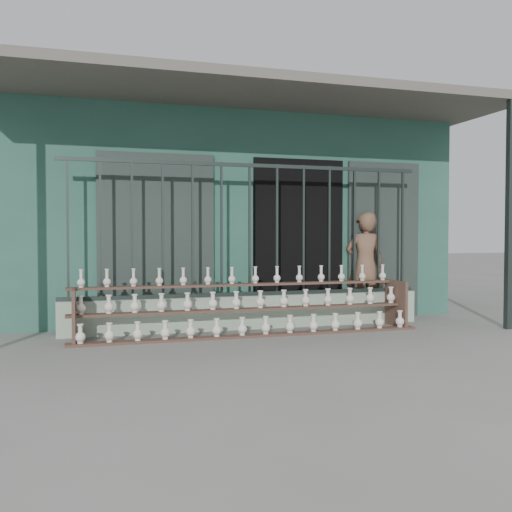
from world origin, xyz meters
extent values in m
plane|color=slate|center=(0.00, 0.00, 0.00)|extent=(60.00, 60.00, 0.00)
cube|color=#295749|center=(0.00, 4.30, 1.60)|extent=(7.00, 5.00, 3.20)
cube|color=black|center=(0.90, 1.82, 1.20)|extent=(1.40, 0.12, 2.40)
cube|color=#212D29|center=(-1.20, 1.78, 1.20)|extent=(1.60, 0.08, 2.40)
cube|color=#212D29|center=(2.30, 1.78, 1.20)|extent=(1.20, 0.08, 2.40)
cube|color=#59544C|center=(0.00, 1.20, 3.15)|extent=(7.40, 2.00, 0.12)
cube|color=#283330|center=(3.35, 0.25, 1.55)|extent=(0.08, 0.08, 3.10)
cube|color=#9EB89E|center=(0.00, 1.30, 0.23)|extent=(5.00, 0.20, 0.45)
cube|color=#283330|center=(-2.35, 1.30, 1.35)|extent=(0.03, 0.03, 1.80)
cube|color=#283330|center=(-1.96, 1.30, 1.35)|extent=(0.03, 0.03, 1.80)
cube|color=#283330|center=(-1.57, 1.30, 1.35)|extent=(0.03, 0.03, 1.80)
cube|color=#283330|center=(-1.18, 1.30, 1.35)|extent=(0.03, 0.03, 1.80)
cube|color=#283330|center=(-0.78, 1.30, 1.35)|extent=(0.03, 0.03, 1.80)
cube|color=#283330|center=(-0.39, 1.30, 1.35)|extent=(0.03, 0.03, 1.80)
cube|color=#283330|center=(0.00, 1.30, 1.35)|extent=(0.03, 0.03, 1.80)
cube|color=#283330|center=(0.39, 1.30, 1.35)|extent=(0.03, 0.03, 1.80)
cube|color=#283330|center=(0.78, 1.30, 1.35)|extent=(0.03, 0.03, 1.80)
cube|color=#283330|center=(1.17, 1.30, 1.35)|extent=(0.03, 0.03, 1.80)
cube|color=#283330|center=(1.57, 1.30, 1.35)|extent=(0.03, 0.03, 1.80)
cube|color=#283330|center=(1.96, 1.30, 1.35)|extent=(0.03, 0.03, 1.80)
cube|color=#283330|center=(2.35, 1.30, 1.35)|extent=(0.03, 0.03, 1.80)
cube|color=#283330|center=(0.00, 1.30, 2.22)|extent=(5.00, 0.04, 0.05)
cube|color=#283330|center=(0.00, 1.30, 0.47)|extent=(5.00, 0.04, 0.05)
cube|color=brown|center=(-0.13, 0.65, 0.01)|extent=(4.50, 0.18, 0.03)
cube|color=brown|center=(-0.13, 0.90, 0.32)|extent=(4.50, 0.18, 0.03)
cube|color=brown|center=(-0.13, 1.15, 0.61)|extent=(4.50, 0.18, 0.03)
cube|color=brown|center=(-2.28, 0.90, 0.32)|extent=(0.04, 0.55, 0.64)
cube|color=brown|center=(2.02, 0.90, 0.32)|extent=(0.04, 0.55, 0.64)
imported|color=brown|center=(1.93, 1.66, 0.81)|extent=(0.66, 0.51, 1.62)
camera|label=1|loc=(-2.15, -6.14, 1.26)|focal=40.00mm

